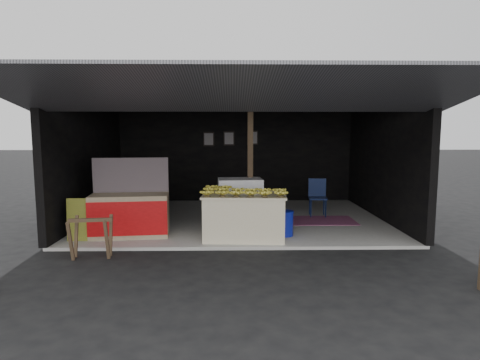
{
  "coord_description": "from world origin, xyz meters",
  "views": [
    {
      "loc": [
        -0.1,
        -7.03,
        2.13
      ],
      "look_at": [
        0.06,
        1.49,
        1.1
      ],
      "focal_mm": 30.0,
      "sensor_mm": 36.0,
      "label": 1
    }
  ],
  "objects_px": {
    "white_crate": "(240,203)",
    "neighbor_stall": "(130,213)",
    "water_barrel": "(285,224)",
    "banana_table": "(244,216)",
    "sawhorse": "(91,233)",
    "plastic_chair": "(317,194)"
  },
  "relations": [
    {
      "from": "sawhorse",
      "to": "banana_table",
      "type": "bearing_deg",
      "value": 15.65
    },
    {
      "from": "banana_table",
      "to": "water_barrel",
      "type": "distance_m",
      "value": 0.87
    },
    {
      "from": "white_crate",
      "to": "water_barrel",
      "type": "relative_size",
      "value": 2.24
    },
    {
      "from": "plastic_chair",
      "to": "neighbor_stall",
      "type": "bearing_deg",
      "value": -149.69
    },
    {
      "from": "sawhorse",
      "to": "water_barrel",
      "type": "height_order",
      "value": "sawhorse"
    },
    {
      "from": "white_crate",
      "to": "neighbor_stall",
      "type": "bearing_deg",
      "value": -164.27
    },
    {
      "from": "sawhorse",
      "to": "plastic_chair",
      "type": "bearing_deg",
      "value": 28.82
    },
    {
      "from": "neighbor_stall",
      "to": "water_barrel",
      "type": "xyz_separation_m",
      "value": [
        3.09,
        -0.04,
        -0.23
      ]
    },
    {
      "from": "white_crate",
      "to": "sawhorse",
      "type": "distance_m",
      "value": 3.27
    },
    {
      "from": "sawhorse",
      "to": "plastic_chair",
      "type": "height_order",
      "value": "plastic_chair"
    },
    {
      "from": "water_barrel",
      "to": "sawhorse",
      "type": "bearing_deg",
      "value": -160.2
    },
    {
      "from": "white_crate",
      "to": "water_barrel",
      "type": "bearing_deg",
      "value": -46.84
    },
    {
      "from": "water_barrel",
      "to": "plastic_chair",
      "type": "relative_size",
      "value": 0.51
    },
    {
      "from": "banana_table",
      "to": "neighbor_stall",
      "type": "relative_size",
      "value": 1.05
    },
    {
      "from": "banana_table",
      "to": "sawhorse",
      "type": "bearing_deg",
      "value": -154.63
    },
    {
      "from": "banana_table",
      "to": "water_barrel",
      "type": "bearing_deg",
      "value": 15.63
    },
    {
      "from": "banana_table",
      "to": "neighbor_stall",
      "type": "xyz_separation_m",
      "value": [
        -2.26,
        0.22,
        0.03
      ]
    },
    {
      "from": "neighbor_stall",
      "to": "plastic_chair",
      "type": "distance_m",
      "value": 4.55
    },
    {
      "from": "neighbor_stall",
      "to": "water_barrel",
      "type": "height_order",
      "value": "neighbor_stall"
    },
    {
      "from": "white_crate",
      "to": "sawhorse",
      "type": "relative_size",
      "value": 1.46
    },
    {
      "from": "water_barrel",
      "to": "plastic_chair",
      "type": "distance_m",
      "value": 2.21
    },
    {
      "from": "sawhorse",
      "to": "water_barrel",
      "type": "relative_size",
      "value": 1.54
    }
  ]
}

